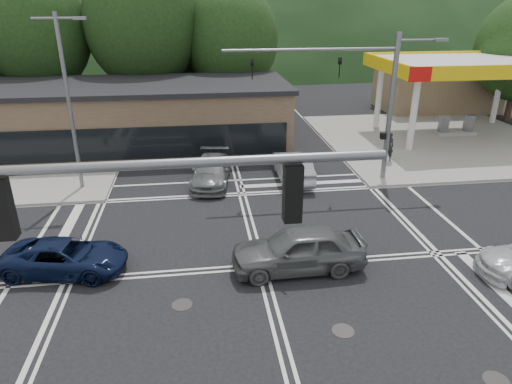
{
  "coord_description": "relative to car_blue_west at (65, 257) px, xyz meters",
  "views": [
    {
      "loc": [
        -2.21,
        -14.92,
        9.53
      ],
      "look_at": [
        0.34,
        4.08,
        1.4
      ],
      "focal_mm": 32.0,
      "sensor_mm": 36.0,
      "label": 1
    }
  ],
  "objects": [
    {
      "name": "ground",
      "position": [
        7.33,
        -0.65,
        -0.63
      ],
      "size": [
        120.0,
        120.0,
        0.0
      ],
      "primitive_type": "plane",
      "color": "black",
      "rests_on": "ground"
    },
    {
      "name": "sidewalk_ne",
      "position": [
        22.33,
        14.35,
        -0.56
      ],
      "size": [
        16.0,
        16.0,
        0.15
      ],
      "primitive_type": "cube",
      "color": "gray",
      "rests_on": "ground"
    },
    {
      "name": "gas_station_canopy",
      "position": [
        24.32,
        15.35,
        4.41
      ],
      "size": [
        12.32,
        8.34,
        5.75
      ],
      "color": "silver",
      "rests_on": "ground"
    },
    {
      "name": "convenience_store",
      "position": [
        27.33,
        24.35,
        1.27
      ],
      "size": [
        10.0,
        6.0,
        3.8
      ],
      "primitive_type": "cube",
      "color": "#846B4F",
      "rests_on": "ground"
    },
    {
      "name": "commercial_row",
      "position": [
        -0.67,
        16.35,
        1.37
      ],
      "size": [
        24.0,
        8.0,
        4.0
      ],
      "primitive_type": "cube",
      "color": "brown",
      "rests_on": "ground"
    },
    {
      "name": "hill_north",
      "position": [
        7.33,
        89.35,
        -0.63
      ],
      "size": [
        252.0,
        126.0,
        140.0
      ],
      "primitive_type": "ellipsoid",
      "color": "black",
      "rests_on": "ground"
    },
    {
      "name": "tree_n_a",
      "position": [
        -6.67,
        23.35,
        6.51
      ],
      "size": [
        8.0,
        8.0,
        11.75
      ],
      "color": "#382619",
      "rests_on": "ground"
    },
    {
      "name": "tree_n_b",
      "position": [
        1.33,
        23.35,
        7.16
      ],
      "size": [
        9.0,
        9.0,
        12.98
      ],
      "color": "#382619",
      "rests_on": "ground"
    },
    {
      "name": "tree_n_c",
      "position": [
        8.33,
        23.35,
        5.86
      ],
      "size": [
        7.6,
        7.6,
        10.87
      ],
      "color": "#382619",
      "rests_on": "ground"
    },
    {
      "name": "tree_n_e",
      "position": [
        5.33,
        27.35,
        6.51
      ],
      "size": [
        8.4,
        8.4,
        11.98
      ],
      "color": "#382619",
      "rests_on": "ground"
    },
    {
      "name": "streetlight_nw",
      "position": [
        -1.11,
        8.35,
        4.42
      ],
      "size": [
        2.5,
        0.25,
        9.0
      ],
      "color": "slate",
      "rests_on": "ground"
    },
    {
      "name": "signal_mast_ne",
      "position": [
        14.27,
        7.55,
        4.44
      ],
      "size": [
        11.65,
        0.3,
        8.0
      ],
      "color": "slate",
      "rests_on": "ground"
    },
    {
      "name": "car_blue_west",
      "position": [
        0.0,
        0.0,
        0.0
      ],
      "size": [
        4.82,
        2.79,
        1.26
      ],
      "primitive_type": "imported",
      "rotation": [
        0.0,
        0.0,
        1.41
      ],
      "color": "#0C1635",
      "rests_on": "ground"
    },
    {
      "name": "car_grey_center",
      "position": [
        8.68,
        -0.96,
        0.23
      ],
      "size": [
        5.07,
        2.1,
        1.72
      ],
      "primitive_type": "imported",
      "rotation": [
        0.0,
        0.0,
        -1.56
      ],
      "color": "#585B5D",
      "rests_on": "ground"
    },
    {
      "name": "car_queue_a",
      "position": [
        10.43,
        8.35,
        0.15
      ],
      "size": [
        1.7,
        4.76,
        1.56
      ],
      "primitive_type": "imported",
      "rotation": [
        0.0,
        0.0,
        3.13
      ],
      "color": "#AAAEB2",
      "rests_on": "ground"
    },
    {
      "name": "car_queue_b",
      "position": [
        9.07,
        15.27,
        0.21
      ],
      "size": [
        1.99,
        4.94,
        1.68
      ],
      "primitive_type": "imported",
      "rotation": [
        0.0,
        0.0,
        3.14
      ],
      "color": "silver",
      "rests_on": "ground"
    },
    {
      "name": "car_northbound",
      "position": [
        5.81,
        8.35,
        0.09
      ],
      "size": [
        2.71,
        5.18,
        1.44
      ],
      "primitive_type": "imported",
      "rotation": [
        0.0,
        0.0,
        -0.15
      ],
      "color": "slate",
      "rests_on": "ground"
    },
    {
      "name": "pedestrian",
      "position": [
        16.91,
        10.28,
        0.44
      ],
      "size": [
        0.7,
        0.48,
        1.84
      ],
      "primitive_type": "imported",
      "rotation": [
        0.0,
        0.0,
        3.08
      ],
      "color": "black",
      "rests_on": "sidewalk_ne"
    }
  ]
}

